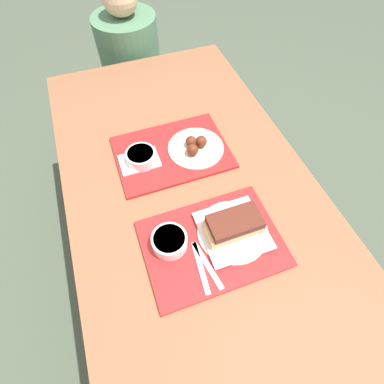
# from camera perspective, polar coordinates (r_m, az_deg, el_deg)

# --- Properties ---
(ground_plane) EXTENTS (12.00, 12.00, 0.00)m
(ground_plane) POSITION_cam_1_polar(r_m,az_deg,el_deg) (1.78, 0.34, -14.55)
(ground_plane) COLOR #424C3D
(picnic_table) EXTENTS (0.90, 1.80, 0.78)m
(picnic_table) POSITION_cam_1_polar(r_m,az_deg,el_deg) (1.16, 0.51, -2.94)
(picnic_table) COLOR brown
(picnic_table) RESTS_ON ground_plane
(picnic_bench_far) EXTENTS (0.86, 0.28, 0.43)m
(picnic_bench_far) POSITION_cam_1_polar(r_m,az_deg,el_deg) (2.15, -10.42, 17.06)
(picnic_bench_far) COLOR brown
(picnic_bench_far) RESTS_ON ground_plane
(tray_near) EXTENTS (0.44, 0.32, 0.01)m
(tray_near) POSITION_cam_1_polar(r_m,az_deg,el_deg) (0.98, 3.86, -9.71)
(tray_near) COLOR red
(tray_near) RESTS_ON picnic_table
(tray_far) EXTENTS (0.44, 0.32, 0.01)m
(tray_far) POSITION_cam_1_polar(r_m,az_deg,el_deg) (1.20, -3.80, 7.57)
(tray_far) COLOR red
(tray_far) RESTS_ON picnic_table
(bowl_coleslaw_near) EXTENTS (0.11, 0.11, 0.05)m
(bowl_coleslaw_near) POSITION_cam_1_polar(r_m,az_deg,el_deg) (0.95, -4.31, -9.28)
(bowl_coleslaw_near) COLOR silver
(bowl_coleslaw_near) RESTS_ON tray_near
(brisket_sandwich_plate) EXTENTS (0.23, 0.23, 0.08)m
(brisket_sandwich_plate) POSITION_cam_1_polar(r_m,az_deg,el_deg) (0.97, 7.93, -6.71)
(brisket_sandwich_plate) COLOR beige
(brisket_sandwich_plate) RESTS_ON tray_near
(plastic_fork_near) EXTENTS (0.03, 0.17, 0.00)m
(plastic_fork_near) POSITION_cam_1_polar(r_m,az_deg,el_deg) (0.94, 1.66, -14.16)
(plastic_fork_near) COLOR white
(plastic_fork_near) RESTS_ON tray_near
(plastic_knife_near) EXTENTS (0.04, 0.17, 0.00)m
(plastic_knife_near) POSITION_cam_1_polar(r_m,az_deg,el_deg) (0.95, 2.94, -13.73)
(plastic_knife_near) COLOR white
(plastic_knife_near) RESTS_ON tray_near
(condiment_packet) EXTENTS (0.04, 0.03, 0.01)m
(condiment_packet) POSITION_cam_1_polar(r_m,az_deg,el_deg) (1.01, 2.48, -5.97)
(condiment_packet) COLOR teal
(condiment_packet) RESTS_ON tray_near
(bowl_coleslaw_far) EXTENTS (0.11, 0.11, 0.05)m
(bowl_coleslaw_far) POSITION_cam_1_polar(r_m,az_deg,el_deg) (1.16, -9.70, 6.68)
(bowl_coleslaw_far) COLOR silver
(bowl_coleslaw_far) RESTS_ON tray_far
(wings_plate_far) EXTENTS (0.22, 0.22, 0.05)m
(wings_plate_far) POSITION_cam_1_polar(r_m,az_deg,el_deg) (1.19, 0.66, 8.66)
(wings_plate_far) COLOR beige
(wings_plate_far) RESTS_ON tray_far
(napkin_far) EXTENTS (0.15, 0.10, 0.01)m
(napkin_far) POSITION_cam_1_polar(r_m,az_deg,el_deg) (1.18, -9.97, 5.85)
(napkin_far) COLOR white
(napkin_far) RESTS_ON tray_far
(person_seated_across) EXTENTS (0.35, 0.35, 0.65)m
(person_seated_across) POSITION_cam_1_polar(r_m,az_deg,el_deg) (1.96, -11.84, 24.65)
(person_seated_across) COLOR #477051
(person_seated_across) RESTS_ON picnic_bench_far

